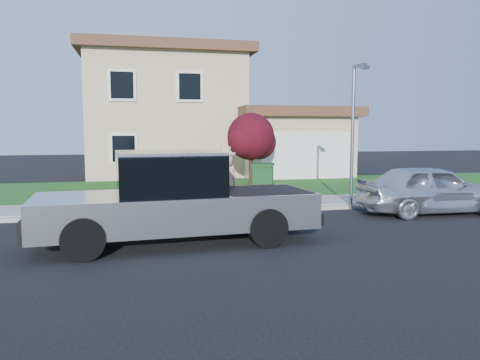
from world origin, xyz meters
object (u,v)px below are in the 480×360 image
trash_bin (263,181)px  street_lamp (354,128)px  pickup_truck (175,200)px  sedan (431,189)px  woman (226,189)px  ornamental_tree (251,139)px

trash_bin → street_lamp: street_lamp is taller
pickup_truck → sedan: 7.94m
woman → trash_bin: bearing=-125.3°
trash_bin → street_lamp: size_ratio=0.27×
street_lamp → trash_bin: bearing=119.9°
pickup_truck → trash_bin: (3.43, 5.15, -0.19)m
sedan → ornamental_tree: size_ratio=1.38×
ornamental_tree → trash_bin: size_ratio=2.62×
street_lamp → woman: bearing=-176.9°
woman → ornamental_tree: 8.85m
pickup_truck → street_lamp: bearing=24.8°
street_lamp → ornamental_tree: bearing=84.8°
woman → sedan: (6.31, 0.56, -0.24)m
woman → ornamental_tree: ornamental_tree is taller
sedan → street_lamp: size_ratio=0.97×
ornamental_tree → street_lamp: street_lamp is taller
trash_bin → street_lamp: (2.32, -2.04, 1.78)m
woman → ornamental_tree: (2.76, 8.33, 1.13)m
sedan → street_lamp: street_lamp is taller
pickup_truck → sedan: (7.70, 1.91, -0.20)m
woman → ornamental_tree: size_ratio=0.66×
sedan → street_lamp: bearing=60.9°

